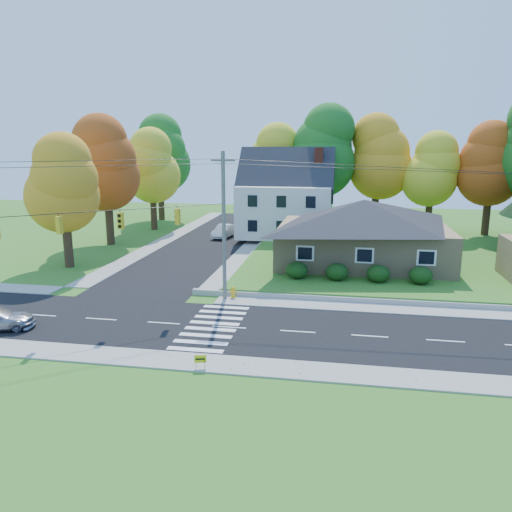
% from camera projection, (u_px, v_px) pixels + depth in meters
% --- Properties ---
extents(ground, '(120.00, 120.00, 0.00)m').
position_uv_depth(ground, '(229.00, 327.00, 28.99)').
color(ground, '#3D7923').
extents(road_main, '(90.00, 8.00, 0.02)m').
position_uv_depth(road_main, '(229.00, 327.00, 28.99)').
color(road_main, black).
rests_on(road_main, ground).
extents(road_cross, '(8.00, 44.00, 0.02)m').
position_uv_depth(road_cross, '(212.00, 240.00, 55.33)').
color(road_cross, black).
rests_on(road_cross, ground).
extents(sidewalk_north, '(90.00, 2.00, 0.08)m').
position_uv_depth(sidewalk_north, '(246.00, 301.00, 33.79)').
color(sidewalk_north, '#9C9A90').
rests_on(sidewalk_north, ground).
extents(sidewalk_south, '(90.00, 2.00, 0.08)m').
position_uv_depth(sidewalk_south, '(206.00, 363.00, 24.18)').
color(sidewalk_south, '#9C9A90').
rests_on(sidewalk_south, ground).
extents(lawn, '(30.00, 30.00, 0.50)m').
position_uv_depth(lawn, '(414.00, 255.00, 46.92)').
color(lawn, '#3D7923').
rests_on(lawn, ground).
extents(ranch_house, '(14.60, 10.60, 5.40)m').
position_uv_depth(ranch_house, '(363.00, 231.00, 42.30)').
color(ranch_house, tan).
rests_on(ranch_house, lawn).
extents(colonial_house, '(10.40, 8.40, 9.60)m').
position_uv_depth(colonial_house, '(286.00, 199.00, 54.89)').
color(colonial_house, silver).
rests_on(colonial_house, lawn).
extents(hedge_row, '(10.70, 1.70, 1.27)m').
position_uv_depth(hedge_row, '(357.00, 273.00, 36.89)').
color(hedge_row, '#163A10').
rests_on(hedge_row, lawn).
extents(traffic_infrastructure, '(38.10, 10.66, 10.00)m').
position_uv_depth(traffic_infrastructure, '(231.00, 236.00, 29.19)').
color(traffic_infrastructure, '#666059').
rests_on(traffic_infrastructure, ground).
extents(tree_lot_0, '(6.72, 6.72, 12.51)m').
position_uv_depth(tree_lot_0, '(275.00, 162.00, 60.19)').
color(tree_lot_0, '#3F2A19').
rests_on(tree_lot_0, lawn).
extents(tree_lot_1, '(7.84, 7.84, 14.60)m').
position_uv_depth(tree_lot_1, '(326.00, 152.00, 57.93)').
color(tree_lot_1, '#3F2A19').
rests_on(tree_lot_1, lawn).
extents(tree_lot_2, '(7.28, 7.28, 13.56)m').
position_uv_depth(tree_lot_2, '(378.00, 157.00, 58.02)').
color(tree_lot_2, '#3F2A19').
rests_on(tree_lot_2, lawn).
extents(tree_lot_3, '(6.16, 6.16, 11.47)m').
position_uv_depth(tree_lot_3, '(432.00, 169.00, 56.33)').
color(tree_lot_3, '#3F2A19').
rests_on(tree_lot_3, lawn).
extents(tree_lot_4, '(6.72, 6.72, 12.51)m').
position_uv_depth(tree_lot_4, '(491.00, 164.00, 54.22)').
color(tree_lot_4, '#3F2A19').
rests_on(tree_lot_4, lawn).
extents(tree_west_0, '(6.16, 6.16, 11.47)m').
position_uv_depth(tree_west_0, '(63.00, 184.00, 41.83)').
color(tree_west_0, '#3F2A19').
rests_on(tree_west_0, ground).
extents(tree_west_1, '(7.28, 7.28, 13.56)m').
position_uv_depth(tree_west_1, '(106.00, 164.00, 51.33)').
color(tree_west_1, '#3F2A19').
rests_on(tree_west_1, ground).
extents(tree_west_2, '(6.72, 6.72, 12.51)m').
position_uv_depth(tree_west_2, '(152.00, 166.00, 60.92)').
color(tree_west_2, '#3F2A19').
rests_on(tree_west_2, ground).
extents(tree_west_3, '(7.84, 7.84, 14.60)m').
position_uv_depth(tree_west_3, '(159.00, 154.00, 68.66)').
color(tree_west_3, '#3F2A19').
rests_on(tree_west_3, ground).
extents(white_car, '(2.18, 4.62, 1.46)m').
position_uv_depth(white_car, '(224.00, 231.00, 56.88)').
color(white_car, silver).
rests_on(white_car, road_cross).
extents(fire_hydrant, '(0.49, 0.39, 0.87)m').
position_uv_depth(fire_hydrant, '(233.00, 293.00, 34.38)').
color(fire_hydrant, yellow).
rests_on(fire_hydrant, ground).
extents(yard_sign, '(0.56, 0.17, 0.72)m').
position_uv_depth(yard_sign, '(200.00, 359.00, 23.48)').
color(yard_sign, black).
rests_on(yard_sign, ground).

